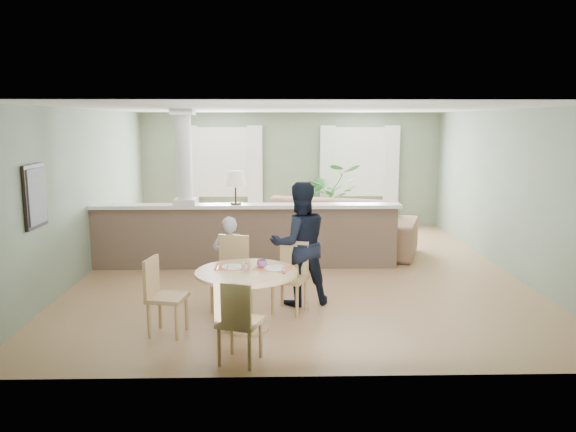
{
  "coord_description": "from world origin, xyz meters",
  "views": [
    {
      "loc": [
        -0.39,
        -9.22,
        2.51
      ],
      "look_at": [
        -0.19,
        -1.0,
        1.11
      ],
      "focal_mm": 35.0,
      "sensor_mm": 36.0,
      "label": 1
    }
  ],
  "objects_px": {
    "chair_far_man": "(291,273)",
    "houseplant": "(327,198)",
    "sofa": "(327,226)",
    "man_person": "(300,244)",
    "dining_table": "(247,283)",
    "chair_side": "(161,292)",
    "chair_far_boy": "(231,269)",
    "child_person": "(229,259)",
    "chair_near": "(237,319)"
  },
  "relations": [
    {
      "from": "houseplant",
      "to": "dining_table",
      "type": "distance_m",
      "value": 6.11
    },
    {
      "from": "sofa",
      "to": "child_person",
      "type": "relative_size",
      "value": 2.77
    },
    {
      "from": "chair_near",
      "to": "chair_far_man",
      "type": "bearing_deg",
      "value": -91.05
    },
    {
      "from": "chair_far_man",
      "to": "houseplant",
      "type": "bearing_deg",
      "value": 101.7
    },
    {
      "from": "houseplant",
      "to": "dining_table",
      "type": "xyz_separation_m",
      "value": [
        -1.52,
        -5.92,
        -0.2
      ]
    },
    {
      "from": "sofa",
      "to": "dining_table",
      "type": "distance_m",
      "value": 4.34
    },
    {
      "from": "chair_far_man",
      "to": "chair_near",
      "type": "relative_size",
      "value": 1.02
    },
    {
      "from": "dining_table",
      "to": "chair_near",
      "type": "relative_size",
      "value": 1.35
    },
    {
      "from": "chair_near",
      "to": "child_person",
      "type": "height_order",
      "value": "child_person"
    },
    {
      "from": "sofa",
      "to": "houseplant",
      "type": "height_order",
      "value": "houseplant"
    },
    {
      "from": "chair_far_man",
      "to": "chair_side",
      "type": "xyz_separation_m",
      "value": [
        -1.56,
        -0.81,
        -0.0
      ]
    },
    {
      "from": "houseplant",
      "to": "chair_far_boy",
      "type": "xyz_separation_m",
      "value": [
        -1.77,
        -5.09,
        -0.25
      ]
    },
    {
      "from": "houseplant",
      "to": "dining_table",
      "type": "height_order",
      "value": "houseplant"
    },
    {
      "from": "sofa",
      "to": "man_person",
      "type": "bearing_deg",
      "value": -83.27
    },
    {
      "from": "sofa",
      "to": "chair_far_man",
      "type": "height_order",
      "value": "sofa"
    },
    {
      "from": "sofa",
      "to": "chair_side",
      "type": "relative_size",
      "value": 3.63
    },
    {
      "from": "chair_near",
      "to": "child_person",
      "type": "bearing_deg",
      "value": -64.66
    },
    {
      "from": "chair_far_boy",
      "to": "man_person",
      "type": "height_order",
      "value": "man_person"
    },
    {
      "from": "child_person",
      "to": "chair_far_boy",
      "type": "bearing_deg",
      "value": 93.52
    },
    {
      "from": "chair_far_boy",
      "to": "chair_side",
      "type": "distance_m",
      "value": 1.2
    },
    {
      "from": "chair_near",
      "to": "chair_side",
      "type": "relative_size",
      "value": 0.98
    },
    {
      "from": "chair_near",
      "to": "sofa",
      "type": "bearing_deg",
      "value": -86.68
    },
    {
      "from": "child_person",
      "to": "man_person",
      "type": "xyz_separation_m",
      "value": [
        0.97,
        -0.09,
        0.24
      ]
    },
    {
      "from": "chair_side",
      "to": "houseplant",
      "type": "bearing_deg",
      "value": -12.24
    },
    {
      "from": "man_person",
      "to": "houseplant",
      "type": "bearing_deg",
      "value": -113.75
    },
    {
      "from": "chair_far_boy",
      "to": "chair_far_man",
      "type": "height_order",
      "value": "chair_far_boy"
    },
    {
      "from": "chair_far_boy",
      "to": "chair_near",
      "type": "xyz_separation_m",
      "value": [
        0.2,
        -1.82,
        -0.04
      ]
    },
    {
      "from": "sofa",
      "to": "houseplant",
      "type": "distance_m",
      "value": 1.83
    },
    {
      "from": "dining_table",
      "to": "chair_far_man",
      "type": "relative_size",
      "value": 1.32
    },
    {
      "from": "sofa",
      "to": "houseplant",
      "type": "bearing_deg",
      "value": 103.14
    },
    {
      "from": "sofa",
      "to": "chair_far_man",
      "type": "relative_size",
      "value": 3.63
    },
    {
      "from": "dining_table",
      "to": "child_person",
      "type": "height_order",
      "value": "child_person"
    },
    {
      "from": "sofa",
      "to": "chair_near",
      "type": "distance_m",
      "value": 5.3
    },
    {
      "from": "houseplant",
      "to": "chair_far_boy",
      "type": "distance_m",
      "value": 5.4
    },
    {
      "from": "sofa",
      "to": "chair_far_man",
      "type": "distance_m",
      "value": 3.51
    },
    {
      "from": "dining_table",
      "to": "chair_far_man",
      "type": "height_order",
      "value": "chair_far_man"
    },
    {
      "from": "dining_table",
      "to": "man_person",
      "type": "relative_size",
      "value": 0.72
    },
    {
      "from": "chair_side",
      "to": "child_person",
      "type": "xyz_separation_m",
      "value": [
        0.71,
        1.18,
        0.1
      ]
    },
    {
      "from": "sofa",
      "to": "chair_far_boy",
      "type": "relative_size",
      "value": 3.42
    },
    {
      "from": "sofa",
      "to": "chair_side",
      "type": "bearing_deg",
      "value": -100.31
    },
    {
      "from": "chair_near",
      "to": "child_person",
      "type": "relative_size",
      "value": 0.75
    },
    {
      "from": "chair_near",
      "to": "child_person",
      "type": "xyz_separation_m",
      "value": [
        -0.25,
        2.07,
        0.11
      ]
    },
    {
      "from": "houseplant",
      "to": "dining_table",
      "type": "bearing_deg",
      "value": -104.35
    },
    {
      "from": "houseplant",
      "to": "chair_far_man",
      "type": "relative_size",
      "value": 1.71
    },
    {
      "from": "chair_far_boy",
      "to": "sofa",
      "type": "bearing_deg",
      "value": 80.13
    },
    {
      "from": "houseplant",
      "to": "chair_side",
      "type": "height_order",
      "value": "houseplant"
    },
    {
      "from": "sofa",
      "to": "man_person",
      "type": "distance_m",
      "value": 3.22
    },
    {
      "from": "chair_far_boy",
      "to": "man_person",
      "type": "distance_m",
      "value": 0.99
    },
    {
      "from": "chair_far_man",
      "to": "child_person",
      "type": "xyz_separation_m",
      "value": [
        -0.85,
        0.37,
        0.1
      ]
    },
    {
      "from": "sofa",
      "to": "child_person",
      "type": "bearing_deg",
      "value": -99.59
    }
  ]
}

